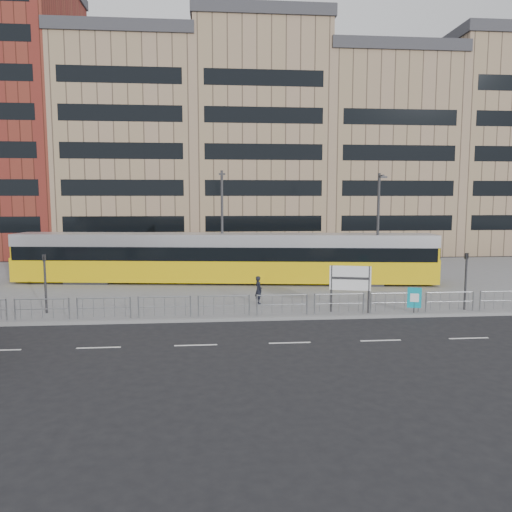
{
  "coord_description": "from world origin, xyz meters",
  "views": [
    {
      "loc": [
        -1.26,
        -24.56,
        6.15
      ],
      "look_at": [
        1.43,
        6.0,
        2.6
      ],
      "focal_mm": 35.0,
      "sensor_mm": 36.0,
      "label": 1
    }
  ],
  "objects": [
    {
      "name": "kerb",
      "position": [
        0.0,
        0.05,
        0.07
      ],
      "size": [
        64.0,
        0.25,
        0.17
      ],
      "primitive_type": "cube",
      "color": "gray",
      "rests_on": "ground"
    },
    {
      "name": "pedestrian",
      "position": [
        1.35,
        3.39,
        0.95
      ],
      "size": [
        0.55,
        0.68,
        1.6
      ],
      "primitive_type": "imported",
      "rotation": [
        0.0,
        0.0,
        1.9
      ],
      "color": "black",
      "rests_on": "plaza"
    },
    {
      "name": "lamp_post_east",
      "position": [
        10.0,
        8.46,
        4.37
      ],
      "size": [
        0.45,
        1.04,
        7.7
      ],
      "color": "#2D2D30",
      "rests_on": "plaza"
    },
    {
      "name": "ad_panel",
      "position": [
        9.31,
        0.4,
        0.93
      ],
      "size": [
        0.71,
        0.25,
        1.35
      ],
      "rotation": [
        0.0,
        0.0,
        -0.27
      ],
      "color": "#2D2D30",
      "rests_on": "plaza"
    },
    {
      "name": "road_markings",
      "position": [
        1.0,
        -4.0,
        0.01
      ],
      "size": [
        62.0,
        0.12,
        0.01
      ],
      "primitive_type": "cube",
      "color": "white",
      "rests_on": "ground"
    },
    {
      "name": "building_row",
      "position": [
        1.55,
        34.27,
        12.91
      ],
      "size": [
        70.4,
        18.4,
        31.2
      ],
      "color": "maroon",
      "rests_on": "ground"
    },
    {
      "name": "lamp_post_west",
      "position": [
        -0.54,
        11.31,
        4.51
      ],
      "size": [
        0.45,
        1.04,
        7.98
      ],
      "color": "#2D2D30",
      "rests_on": "plaza"
    },
    {
      "name": "station_sign",
      "position": [
        5.95,
        0.8,
        1.87
      ],
      "size": [
        2.11,
        0.63,
        2.48
      ],
      "rotation": [
        0.0,
        0.0,
        -0.25
      ],
      "color": "#2D2D30",
      "rests_on": "plaza"
    },
    {
      "name": "traffic_light_east",
      "position": [
        12.34,
        0.89,
        2.12
      ],
      "size": [
        0.22,
        0.24,
        3.1
      ],
      "rotation": [
        0.0,
        0.0,
        0.36
      ],
      "color": "#2D2D30",
      "rests_on": "plaza"
    },
    {
      "name": "plaza",
      "position": [
        0.0,
        12.0,
        0.07
      ],
      "size": [
        64.0,
        24.0,
        0.15
      ],
      "primitive_type": "cube",
      "color": "slate",
      "rests_on": "ground"
    },
    {
      "name": "ground",
      "position": [
        0.0,
        0.0,
        0.0
      ],
      "size": [
        120.0,
        120.0,
        0.0
      ],
      "primitive_type": "plane",
      "color": "black",
      "rests_on": "ground"
    },
    {
      "name": "pedestrian_barrier",
      "position": [
        2.0,
        0.5,
        0.98
      ],
      "size": [
        32.07,
        0.07,
        1.1
      ],
      "color": "gray",
      "rests_on": "plaza"
    },
    {
      "name": "traffic_light_west",
      "position": [
        -9.99,
        2.02,
        2.12
      ],
      "size": [
        0.18,
        0.22,
        3.1
      ],
      "rotation": [
        0.0,
        0.0,
        0.1
      ],
      "color": "#2D2D30",
      "rests_on": "plaza"
    },
    {
      "name": "tram",
      "position": [
        -0.5,
        10.85,
        1.91
      ],
      "size": [
        29.91,
        6.58,
        3.51
      ],
      "rotation": [
        0.0,
        0.0,
        -0.13
      ],
      "color": "gold",
      "rests_on": "plaza"
    }
  ]
}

